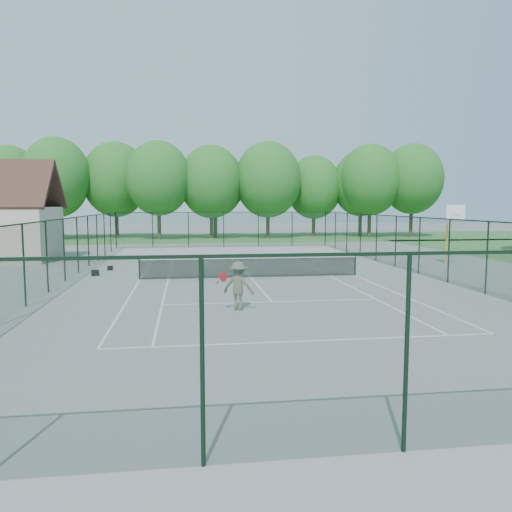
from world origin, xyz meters
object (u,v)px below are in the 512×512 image
at_px(tennis_net, 251,266).
at_px(tennis_player, 238,286).
at_px(basketball_goal, 452,223).
at_px(sports_bag_a, 95,273).

height_order(tennis_net, tennis_player, tennis_player).
height_order(tennis_net, basketball_goal, basketball_goal).
distance_m(sports_bag_a, tennis_player, 11.34).
bearing_deg(basketball_goal, sports_bag_a, -174.01).
bearing_deg(tennis_player, sports_bag_a, 124.87).
relative_size(tennis_net, sports_bag_a, 28.56).
bearing_deg(basketball_goal, tennis_player, -141.36).
xyz_separation_m(tennis_net, tennis_player, (-1.41, -7.64, 0.28)).
distance_m(basketball_goal, sports_bag_a, 21.07).
xyz_separation_m(basketball_goal, sports_bag_a, (-20.82, -2.19, -2.41)).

